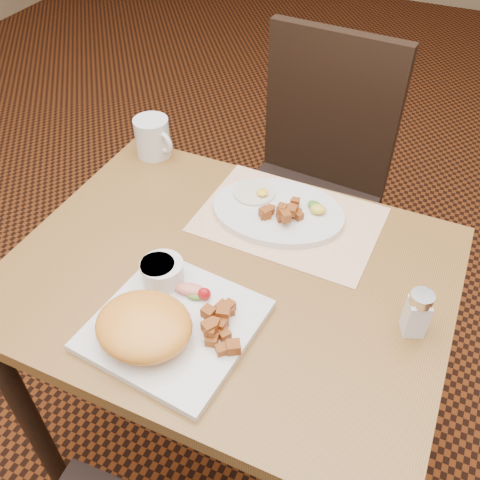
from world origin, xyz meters
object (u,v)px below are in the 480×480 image
(plate_square, at_px, (175,325))
(salt_shaker, at_px, (417,313))
(chair_far, at_px, (311,178))
(coffee_mug, at_px, (153,137))
(plate_oval, at_px, (278,212))
(table, at_px, (228,305))

(plate_square, bearing_deg, salt_shaker, 23.57)
(chair_far, relative_size, salt_shaker, 9.70)
(plate_square, distance_m, coffee_mug, 0.58)
(chair_far, relative_size, plate_square, 3.46)
(plate_square, distance_m, plate_oval, 0.38)
(chair_far, bearing_deg, table, 96.10)
(chair_far, xyz_separation_m, salt_shaker, (0.40, -0.65, 0.26))
(chair_far, bearing_deg, coffee_mug, 49.93)
(plate_oval, bearing_deg, coffee_mug, 165.63)
(table, xyz_separation_m, salt_shaker, (0.38, 0.00, 0.16))
(table, xyz_separation_m, chair_far, (-0.02, 0.65, -0.10))
(table, xyz_separation_m, plate_oval, (0.03, 0.21, 0.12))
(table, distance_m, coffee_mug, 0.50)
(plate_square, bearing_deg, plate_oval, 81.50)
(table, height_order, plate_square, plate_square)
(table, height_order, salt_shaker, salt_shaker)
(chair_far, distance_m, salt_shaker, 0.80)
(coffee_mug, bearing_deg, chair_far, 45.67)
(chair_far, relative_size, plate_oval, 3.19)
(plate_oval, height_order, coffee_mug, coffee_mug)
(chair_far, xyz_separation_m, plate_oval, (0.05, -0.44, 0.22))
(chair_far, bearing_deg, salt_shaker, 125.70)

